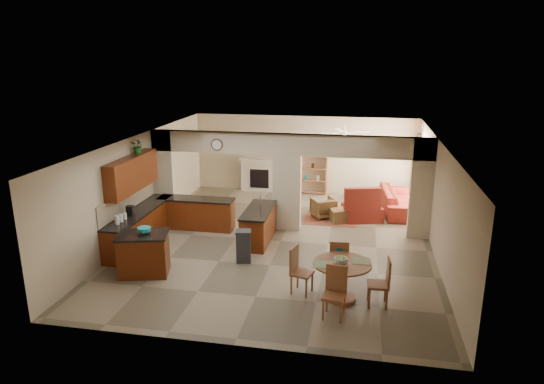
% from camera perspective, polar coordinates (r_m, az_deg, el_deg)
% --- Properties ---
extents(floor, '(10.00, 10.00, 0.00)m').
position_cam_1_polar(floor, '(13.32, 1.05, -5.79)').
color(floor, '#817359').
rests_on(floor, ground).
extents(ceiling, '(10.00, 10.00, 0.00)m').
position_cam_1_polar(ceiling, '(12.55, 1.12, 6.16)').
color(ceiling, white).
rests_on(ceiling, wall_back).
extents(wall_back, '(8.00, 0.00, 8.00)m').
position_cam_1_polar(wall_back, '(17.68, 3.78, 4.40)').
color(wall_back, beige).
rests_on(wall_back, floor).
extents(wall_front, '(8.00, 0.00, 8.00)m').
position_cam_1_polar(wall_front, '(8.28, -4.75, -9.41)').
color(wall_front, beige).
rests_on(wall_front, floor).
extents(wall_left, '(0.00, 10.00, 10.00)m').
position_cam_1_polar(wall_left, '(14.06, -15.21, 0.83)').
color(wall_left, beige).
rests_on(wall_left, floor).
extents(wall_right, '(0.00, 10.00, 10.00)m').
position_cam_1_polar(wall_right, '(12.85, 18.95, -0.90)').
color(wall_right, beige).
rests_on(wall_right, floor).
extents(partition_left_pier, '(0.60, 0.25, 2.80)m').
position_cam_1_polar(partition_left_pier, '(14.82, -12.51, 1.78)').
color(partition_left_pier, beige).
rests_on(partition_left_pier, floor).
extents(partition_center_pier, '(0.80, 0.25, 2.20)m').
position_cam_1_polar(partition_center_pier, '(13.90, 1.76, -0.06)').
color(partition_center_pier, beige).
rests_on(partition_center_pier, floor).
extents(partition_right_pier, '(0.60, 0.25, 2.80)m').
position_cam_1_polar(partition_right_pier, '(13.77, 17.17, 0.35)').
color(partition_right_pier, beige).
rests_on(partition_right_pier, floor).
extents(partition_header, '(8.00, 0.25, 0.60)m').
position_cam_1_polar(partition_header, '(13.58, 1.81, 5.62)').
color(partition_header, beige).
rests_on(partition_header, partition_center_pier).
extents(kitchen_counter, '(2.52, 3.29, 1.48)m').
position_cam_1_polar(kitchen_counter, '(13.82, -12.59, -3.32)').
color(kitchen_counter, '#481708').
rests_on(kitchen_counter, floor).
extents(upper_cabinets, '(0.35, 2.40, 0.90)m').
position_cam_1_polar(upper_cabinets, '(13.17, -16.14, 2.08)').
color(upper_cabinets, '#481708').
rests_on(upper_cabinets, wall_left).
extents(peninsula, '(0.70, 1.85, 0.91)m').
position_cam_1_polar(peninsula, '(13.16, -1.60, -3.94)').
color(peninsula, '#481708').
rests_on(peninsula, floor).
extents(wall_clock, '(0.34, 0.03, 0.34)m').
position_cam_1_polar(wall_clock, '(13.88, -6.51, 5.55)').
color(wall_clock, '#452B17').
rests_on(wall_clock, partition_header).
extents(rug, '(1.60, 1.30, 0.01)m').
position_cam_1_polar(rug, '(15.15, 6.87, -3.14)').
color(rug, '#9C4F39').
rests_on(rug, floor).
extents(fireplace, '(1.60, 0.35, 1.20)m').
position_cam_1_polar(fireplace, '(17.95, -1.41, 2.04)').
color(fireplace, beige).
rests_on(fireplace, floor).
extents(shelving_unit, '(1.00, 0.32, 1.80)m').
position_cam_1_polar(shelving_unit, '(17.57, 4.82, 2.64)').
color(shelving_unit, brown).
rests_on(shelving_unit, floor).
extents(window_a, '(0.02, 0.90, 1.90)m').
position_cam_1_polar(window_a, '(15.10, 17.61, 0.88)').
color(window_a, white).
rests_on(window_a, wall_right).
extents(window_b, '(0.02, 0.90, 1.90)m').
position_cam_1_polar(window_b, '(16.74, 16.97, 2.37)').
color(window_b, white).
rests_on(window_b, wall_right).
extents(glazed_door, '(0.02, 0.70, 2.10)m').
position_cam_1_polar(glazed_door, '(15.95, 17.23, 1.14)').
color(glazed_door, white).
rests_on(glazed_door, wall_right).
extents(drape_a_left, '(0.10, 0.28, 2.30)m').
position_cam_1_polar(drape_a_left, '(14.52, 17.72, 0.28)').
color(drape_a_left, '#391D16').
rests_on(drape_a_left, wall_right).
extents(drape_a_right, '(0.10, 0.28, 2.30)m').
position_cam_1_polar(drape_a_right, '(15.67, 17.23, 1.45)').
color(drape_a_right, '#391D16').
rests_on(drape_a_right, wall_right).
extents(drape_b_left, '(0.10, 0.28, 2.30)m').
position_cam_1_polar(drape_b_left, '(16.15, 17.04, 1.89)').
color(drape_b_left, '#391D16').
rests_on(drape_b_left, wall_right).
extents(drape_b_right, '(0.10, 0.28, 2.30)m').
position_cam_1_polar(drape_b_right, '(17.32, 16.64, 2.84)').
color(drape_b_right, '#391D16').
rests_on(drape_b_right, wall_right).
extents(ceiling_fan, '(1.00, 1.00, 0.10)m').
position_cam_1_polar(ceiling_fan, '(15.39, 8.54, 6.92)').
color(ceiling_fan, white).
rests_on(ceiling_fan, ceiling).
extents(kitchen_island, '(1.30, 1.07, 0.98)m').
position_cam_1_polar(kitchen_island, '(11.64, -14.85, -7.04)').
color(kitchen_island, '#481708').
rests_on(kitchen_island, floor).
extents(teal_bowl, '(0.31, 0.31, 0.15)m').
position_cam_1_polar(teal_bowl, '(11.46, -14.81, -4.40)').
color(teal_bowl, teal).
rests_on(teal_bowl, kitchen_island).
extents(trash_can, '(0.40, 0.36, 0.75)m').
position_cam_1_polar(trash_can, '(11.95, -3.37, -6.52)').
color(trash_can, '#29292B').
rests_on(trash_can, floor).
extents(dining_table, '(1.21, 1.21, 0.82)m').
position_cam_1_polar(dining_table, '(10.23, 8.22, -9.70)').
color(dining_table, brown).
rests_on(dining_table, floor).
extents(fruit_bowl, '(0.28, 0.28, 0.15)m').
position_cam_1_polar(fruit_bowl, '(10.03, 8.09, -7.98)').
color(fruit_bowl, '#6AA022').
rests_on(fruit_bowl, dining_table).
extents(sofa, '(2.62, 1.21, 0.74)m').
position_cam_1_polar(sofa, '(16.14, 14.65, -0.99)').
color(sofa, maroon).
rests_on(sofa, floor).
extents(chaise, '(1.32, 1.18, 0.44)m').
position_cam_1_polar(chaise, '(15.18, 10.53, -2.40)').
color(chaise, maroon).
rests_on(chaise, floor).
extents(armchair, '(0.92, 0.93, 0.62)m').
position_cam_1_polar(armchair, '(15.19, 6.05, -1.84)').
color(armchair, maroon).
rests_on(armchair, floor).
extents(ottoman, '(0.70, 0.70, 0.40)m').
position_cam_1_polar(ottoman, '(14.88, 7.96, -2.76)').
color(ottoman, maroon).
rests_on(ottoman, floor).
extents(plant, '(0.42, 0.39, 0.40)m').
position_cam_1_polar(plant, '(13.43, -15.50, 5.23)').
color(plant, '#165518').
rests_on(plant, upper_cabinets).
extents(chair_north, '(0.45, 0.45, 1.02)m').
position_cam_1_polar(chair_north, '(10.89, 7.85, -7.93)').
color(chair_north, brown).
rests_on(chair_north, floor).
extents(chair_east, '(0.44, 0.44, 1.02)m').
position_cam_1_polar(chair_east, '(10.14, 12.90, -10.10)').
color(chair_east, brown).
rests_on(chair_east, floor).
extents(chair_south, '(0.47, 0.47, 1.02)m').
position_cam_1_polar(chair_south, '(9.62, 7.44, -11.29)').
color(chair_south, brown).
rests_on(chair_south, floor).
extents(chair_west, '(0.52, 0.52, 1.02)m').
position_cam_1_polar(chair_west, '(10.43, 3.13, -8.92)').
color(chair_west, brown).
rests_on(chair_west, floor).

